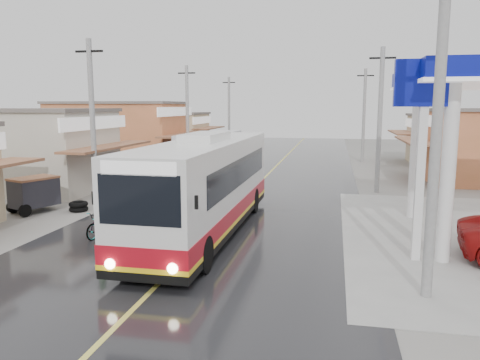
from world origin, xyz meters
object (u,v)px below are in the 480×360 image
(second_bus, at_px, (210,151))
(tricycle_near, at_px, (34,192))
(cyclist, at_px, (102,219))
(tyre_stack, at_px, (79,206))
(coach_bus, at_px, (207,186))

(second_bus, distance_m, tricycle_near, 15.42)
(cyclist, height_order, tyre_stack, cyclist)
(cyclist, bearing_deg, tricycle_near, 157.96)
(tricycle_near, bearing_deg, tyre_stack, 37.76)
(second_bus, bearing_deg, tricycle_near, -101.39)
(tricycle_near, xyz_separation_m, tyre_stack, (1.89, 0.54, -0.70))
(tricycle_near, bearing_deg, cyclist, -10.45)
(second_bus, bearing_deg, coach_bus, -70.22)
(coach_bus, relative_size, cyclist, 6.13)
(tricycle_near, distance_m, tyre_stack, 2.09)
(cyclist, bearing_deg, coach_bus, 29.46)
(second_bus, bearing_deg, tyre_stack, -94.81)
(coach_bus, xyz_separation_m, second_bus, (-4.34, 16.66, -0.30))
(coach_bus, height_order, tricycle_near, coach_bus)
(coach_bus, height_order, tyre_stack, coach_bus)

